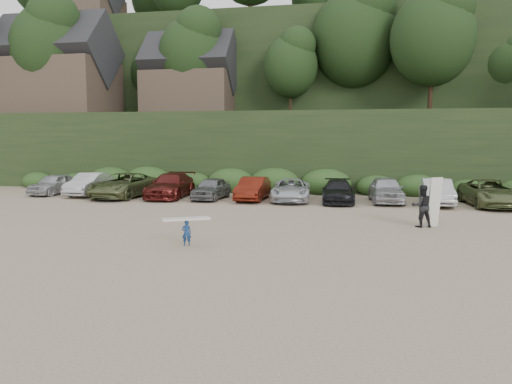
# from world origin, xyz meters

# --- Properties ---
(ground) EXTENTS (120.00, 120.00, 0.00)m
(ground) POSITION_xyz_m (0.00, 0.00, 0.00)
(ground) COLOR tan
(ground) RESTS_ON ground
(hillside_backdrop) EXTENTS (90.00, 41.50, 28.00)m
(hillside_backdrop) POSITION_xyz_m (-0.26, 35.93, 11.22)
(hillside_backdrop) COLOR black
(hillside_backdrop) RESTS_ON ground
(parked_cars) EXTENTS (39.16, 6.37, 1.64)m
(parked_cars) POSITION_xyz_m (0.02, 9.94, 0.76)
(parked_cars) COLOR #B0B0B5
(parked_cars) RESTS_ON ground
(child_surfer) EXTENTS (1.78, 1.27, 1.05)m
(child_surfer) POSITION_xyz_m (-2.92, -3.94, 0.72)
(child_surfer) COLOR navy
(child_surfer) RESTS_ON ground
(adult_surfer) EXTENTS (1.43, 0.92, 2.25)m
(adult_surfer) POSITION_xyz_m (6.23, 1.85, 0.97)
(adult_surfer) COLOR black
(adult_surfer) RESTS_ON ground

